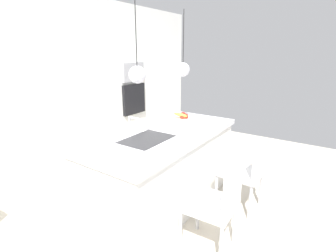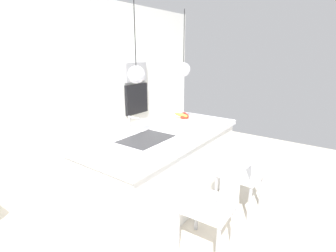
% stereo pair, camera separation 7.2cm
% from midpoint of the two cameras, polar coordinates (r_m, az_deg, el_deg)
% --- Properties ---
extents(floor, '(6.60, 6.60, 0.00)m').
position_cam_midpoint_polar(floor, '(3.40, -0.39, -16.10)').
color(floor, beige).
rests_on(floor, ground).
extents(back_wall, '(6.00, 0.10, 2.60)m').
position_cam_midpoint_polar(back_wall, '(4.10, -19.61, 8.07)').
color(back_wall, white).
rests_on(back_wall, ground).
extents(kitchen_island, '(2.06, 0.97, 0.91)m').
position_cam_midpoint_polar(kitchen_island, '(3.18, -0.41, -9.13)').
color(kitchen_island, white).
rests_on(kitchen_island, ground).
extents(sink_basin, '(0.56, 0.40, 0.02)m').
position_cam_midpoint_polar(sink_basin, '(2.78, -4.12, -2.96)').
color(sink_basin, '#2D2D30').
rests_on(sink_basin, kitchen_island).
extents(faucet, '(0.02, 0.17, 0.22)m').
position_cam_midpoint_polar(faucet, '(2.88, -7.45, 0.65)').
color(faucet, silver).
rests_on(faucet, kitchen_island).
extents(fruit_bowl, '(0.27, 0.27, 0.15)m').
position_cam_midpoint_polar(fruit_bowl, '(3.41, 4.05, 1.57)').
color(fruit_bowl, beige).
rests_on(fruit_bowl, kitchen_island).
extents(microwave, '(0.54, 0.08, 0.34)m').
position_cam_midpoint_polar(microwave, '(4.87, -6.83, 11.78)').
color(microwave, '#9E9EA3').
rests_on(microwave, back_wall).
extents(oven, '(0.56, 0.08, 0.56)m').
position_cam_midpoint_polar(oven, '(4.93, -6.63, 5.98)').
color(oven, black).
rests_on(oven, back_wall).
extents(chair_near, '(0.46, 0.47, 0.87)m').
position_cam_midpoint_polar(chair_near, '(2.45, 10.95, -16.41)').
color(chair_near, white).
rests_on(chair_near, ground).
extents(chair_middle, '(0.45, 0.49, 0.86)m').
position_cam_midpoint_polar(chair_middle, '(3.14, 17.49, -9.49)').
color(chair_middle, silver).
rests_on(chair_middle, ground).
extents(pendant_light_left, '(0.17, 0.17, 0.77)m').
position_cam_midpoint_polar(pendant_light_left, '(2.55, -6.21, 11.30)').
color(pendant_light_left, silver).
extents(pendant_light_right, '(0.17, 0.17, 0.77)m').
position_cam_midpoint_polar(pendant_light_right, '(3.23, 4.11, 12.39)').
color(pendant_light_right, silver).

